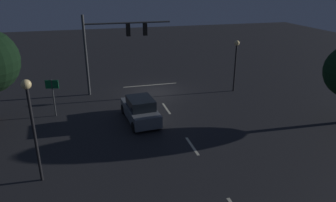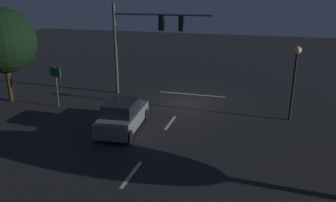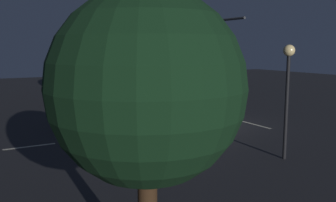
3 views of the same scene
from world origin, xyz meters
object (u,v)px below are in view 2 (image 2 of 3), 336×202
Objects in this scene: street_lamp_left_kerb at (295,69)px; route_sign at (56,78)px; car_approaching at (123,116)px; traffic_signal_assembly at (144,34)px; tree_right_near at (3,41)px.

route_sign is (14.73, 1.76, -1.19)m from street_lamp_left_kerb.
street_lamp_left_kerb is at bearing -155.42° from car_approaching.
traffic_signal_assembly is 1.62× the size of street_lamp_left_kerb.
traffic_signal_assembly reaches higher than tree_right_near.
car_approaching is at bearing 157.54° from route_sign.
car_approaching is (-0.98, 6.38, -3.74)m from traffic_signal_assembly.
traffic_signal_assembly is at bearing -139.71° from route_sign.
car_approaching is 1.65× the size of route_sign.
traffic_signal_assembly reaches higher than car_approaching.
street_lamp_left_kerb is 18.73m from tree_right_near.
traffic_signal_assembly is 10.33m from street_lamp_left_kerb.
tree_right_near reaches higher than car_approaching.
tree_right_near is at bearing 24.05° from traffic_signal_assembly.
street_lamp_left_kerb is 1.63× the size of route_sign.
car_approaching is 1.01× the size of street_lamp_left_kerb.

